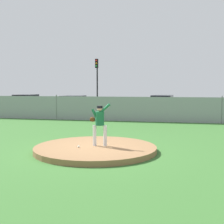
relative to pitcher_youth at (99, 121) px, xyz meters
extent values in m
plane|color=#386B2D|center=(-0.13, 5.89, -1.12)|extent=(80.00, 80.00, 0.00)
cube|color=#2B2B2D|center=(-0.13, 14.39, -1.11)|extent=(44.00, 7.00, 0.01)
cylinder|color=olive|center=(-0.13, -0.11, -1.02)|extent=(4.51, 4.51, 0.19)
cylinder|color=silver|center=(-0.18, -0.02, -0.54)|extent=(0.13, 0.13, 0.77)
cylinder|color=silver|center=(0.21, 0.01, -0.54)|extent=(0.13, 0.13, 0.77)
cylinder|color=#145933|center=(0.01, 0.00, 0.10)|extent=(0.32, 0.32, 0.51)
cylinder|color=#145933|center=(0.19, 0.00, 0.46)|extent=(0.45, 0.13, 0.42)
cylinder|color=#145933|center=(-0.17, 0.00, 0.23)|extent=(0.29, 0.11, 0.46)
ellipsoid|color=#4C2D14|center=(-0.29, 0.05, 0.06)|extent=(0.20, 0.12, 0.18)
sphere|color=tan|center=(0.01, 0.00, 0.45)|extent=(0.20, 0.20, 0.20)
cylinder|color=black|center=(0.01, 0.00, 0.52)|extent=(0.21, 0.21, 0.09)
sphere|color=white|center=(-0.65, -0.50, -0.88)|extent=(0.07, 0.07, 0.07)
cube|color=gray|center=(-0.13, 9.89, -0.26)|extent=(28.75, 0.03, 1.71)
cylinder|color=slate|center=(-5.88, 9.89, -0.21)|extent=(0.07, 0.07, 1.81)
cylinder|color=slate|center=(5.62, 9.89, -0.21)|extent=(0.07, 0.07, 1.81)
cube|color=#232328|center=(-6.18, 14.32, -0.47)|extent=(2.01, 4.79, 0.66)
cube|color=black|center=(-6.18, 14.32, 0.19)|extent=(1.79, 2.66, 0.65)
cylinder|color=black|center=(-6.24, 15.78, -0.80)|extent=(1.92, 0.71, 0.64)
cylinder|color=black|center=(-6.13, 12.85, -0.80)|extent=(1.92, 0.71, 0.64)
cube|color=maroon|center=(-10.92, 14.69, -0.41)|extent=(1.86, 4.30, 0.76)
cube|color=black|center=(-10.92, 14.69, 0.27)|extent=(1.65, 2.39, 0.61)
cylinder|color=black|center=(-10.97, 16.00, -0.80)|extent=(1.79, 0.70, 0.64)
cylinder|color=black|center=(-10.88, 13.38, -0.80)|extent=(1.79, 0.70, 0.64)
cube|color=#161E4C|center=(1.55, 14.53, -0.44)|extent=(2.06, 4.52, 0.71)
cube|color=black|center=(1.55, 14.53, 0.26)|extent=(1.77, 2.54, 0.67)
cylinder|color=black|center=(1.65, 15.89, -0.80)|extent=(1.82, 0.78, 0.64)
cylinder|color=black|center=(1.44, 13.17, -0.80)|extent=(1.82, 0.78, 0.64)
cone|color=orange|center=(-8.44, 13.59, -0.84)|extent=(0.32, 0.32, 0.55)
cube|color=black|center=(-8.44, 13.59, -1.10)|extent=(0.40, 0.40, 0.03)
cylinder|color=black|center=(-5.25, 18.94, 1.49)|extent=(0.14, 0.14, 5.21)
cube|color=black|center=(-5.25, 18.76, 3.64)|extent=(0.28, 0.24, 0.90)
sphere|color=red|center=(-5.25, 18.64, 3.91)|extent=(0.18, 0.18, 0.18)
sphere|color=orange|center=(-5.25, 18.64, 3.64)|extent=(0.18, 0.18, 0.18)
sphere|color=green|center=(-5.25, 18.64, 3.37)|extent=(0.18, 0.18, 0.18)
camera|label=1|loc=(2.83, -10.66, 1.26)|focal=48.09mm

